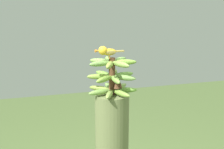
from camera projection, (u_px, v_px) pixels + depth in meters
banana_bunch at (112, 77)px, 1.78m from camera, size 0.32×0.31×0.23m
perched_bird at (106, 51)px, 1.72m from camera, size 0.18×0.05×0.08m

